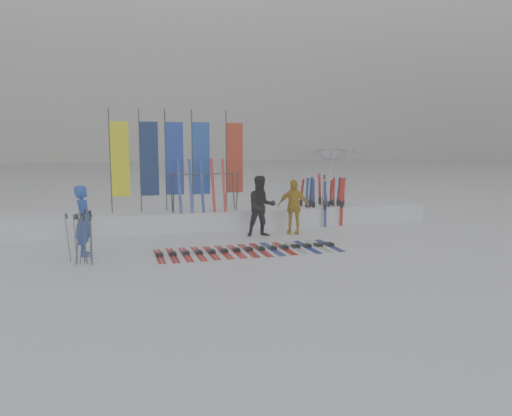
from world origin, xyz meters
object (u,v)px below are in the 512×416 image
object	(u,v)px
person_blue	(84,221)
ski_row	(249,250)
person_black	(261,206)
tent_canopy	(332,180)
ski_rack	(204,187)
person_yellow	(293,207)

from	to	relation	value
person_blue	ski_row	bearing A→B (deg)	-97.92
person_black	ski_row	distance (m)	2.23
person_black	tent_canopy	xyz separation A→B (m)	(3.88, 3.50, 0.44)
person_blue	ski_rack	xyz separation A→B (m)	(3.49, 2.73, 0.52)
tent_canopy	ski_row	world-z (taller)	tent_canopy
tent_canopy	person_yellow	bearing A→B (deg)	-130.06
person_blue	ski_row	xyz separation A→B (m)	(4.01, -0.63, -0.83)
tent_canopy	ski_row	bearing A→B (deg)	-131.76
person_black	person_yellow	size ratio (longest dim) A/B	1.08
person_black	tent_canopy	bearing A→B (deg)	44.82
person_yellow	ski_row	xyz separation A→B (m)	(-1.95, -1.99, -0.79)
person_black	ski_rack	distance (m)	2.12
ski_row	ski_rack	world-z (taller)	ski_rack
person_yellow	person_blue	bearing A→B (deg)	-135.42
person_blue	ski_rack	distance (m)	4.46
person_yellow	ski_rack	xyz separation A→B (m)	(-2.47, 1.36, 0.55)
tent_canopy	person_blue	bearing A→B (deg)	-151.73
person_black	ski_row	size ratio (longest dim) A/B	0.38
person_blue	person_yellow	xyz separation A→B (m)	(5.96, 1.37, -0.04)
person_blue	person_black	size ratio (longest dim) A/B	0.96
person_black	ski_rack	size ratio (longest dim) A/B	0.88
person_black	person_yellow	xyz separation A→B (m)	(1.06, 0.14, -0.07)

